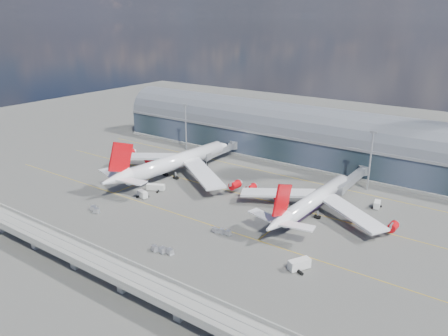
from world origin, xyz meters
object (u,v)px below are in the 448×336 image
Objects in this scene: service_truck_0 at (115,169)px; service_truck_5 at (214,183)px; cargo_train_2 at (222,231)px; service_truck_4 at (377,205)px; floodlight_mast_left at (186,126)px; floodlight_mast_right at (370,159)px; service_truck_3 at (299,264)px; service_truck_2 at (156,187)px; cargo_train_1 at (162,250)px; airliner_right at (313,201)px; airliner_left at (173,163)px; cargo_train_0 at (95,209)px; service_truck_1 at (143,194)px.

service_truck_5 is (49.40, 12.45, -0.04)m from service_truck_0.
cargo_train_2 is (27.84, -33.35, -0.71)m from service_truck_5.
floodlight_mast_left is at bearing 161.10° from service_truck_4.
floodlight_mast_right reaches higher than service_truck_3.
service_truck_2 is at bearing -144.24° from floodlight_mast_right.
floodlight_mast_right is 3.95× the size of service_truck_5.
cargo_train_1 is at bearing -66.11° from service_truck_0.
service_truck_5 is (-55.30, -34.62, -12.08)m from floodlight_mast_right.
service_truck_5 is (-46.57, 1.19, -3.67)m from airliner_right.
cargo_train_1 is at bearing -53.91° from floodlight_mast_left.
airliner_left is 10.27× the size of service_truck_0.
service_truck_0 is at bearing -150.70° from airliner_left.
service_truck_3 is at bearing -68.80° from airliner_right.
service_truck_4 reaches higher than cargo_train_0.
floodlight_mast_right is (100.00, 0.00, 0.00)m from floodlight_mast_left.
floodlight_mast_right is at bearing -23.13° from service_truck_5.
airliner_right reaches higher than service_truck_0.
floodlight_mast_left is 0.33× the size of airliner_left.
service_truck_5 is at bearing 176.45° from service_truck_3.
service_truck_0 is (-104.69, -47.07, -12.04)m from floodlight_mast_right.
floodlight_mast_right is at bearing 78.66° from airliner_right.
service_truck_1 is (32.90, -14.25, -0.14)m from service_truck_0.
service_truck_4 is at bearing -16.76° from cargo_train_1.
service_truck_1 is 0.74× the size of cargo_train_2.
service_truck_4 is 66.96m from service_truck_5.
floodlight_mast_left is 110.88m from cargo_train_1.
airliner_left is 9.56× the size of cargo_train_1.
service_truck_5 reaches higher than cargo_train_1.
cargo_train_1 is (36.67, -27.69, -0.53)m from service_truck_1.
cargo_train_1 is (-35.12, -89.01, -12.71)m from floodlight_mast_right.
service_truck_3 is 56.68m from service_truck_4.
airliner_left is 10.94× the size of service_truck_3.
service_truck_3 is 31.79m from cargo_train_2.
airliner_right reaches higher than service_truck_5.
cargo_train_1 is (69.57, -41.94, -0.67)m from service_truck_0.
service_truck_5 is at bearing 49.00° from cargo_train_2.
service_truck_2 is 1.11× the size of service_truck_3.
service_truck_4 is 84.99m from cargo_train_1.
service_truck_2 is at bearing 80.31° from cargo_train_2.
cargo_train_2 is (-36.61, -51.50, -0.55)m from service_truck_4.
service_truck_3 reaches higher than cargo_train_0.
floodlight_mast_right reaches higher than service_truck_1.
service_truck_3 reaches higher than service_truck_1.
floodlight_mast_right reaches higher than airliner_left.
service_truck_1 is 31.39m from service_truck_5.
service_truck_5 reaches higher than cargo_train_2.
airliner_right is 9.74× the size of service_truck_5.
cargo_train_1 is (20.18, -54.39, -0.63)m from service_truck_5.
floodlight_mast_left reaches higher than service_truck_0.
service_truck_2 is at bearing -165.57° from service_truck_3.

